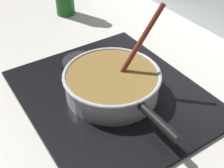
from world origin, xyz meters
TOP-DOWN VIEW (x-y plane):
  - ground at (0.00, 0.00)m, footprint 2.40×1.60m
  - hob_plate at (0.04, 0.24)m, footprint 0.56×0.48m
  - burner_ring at (0.04, 0.24)m, footprint 0.20×0.20m
  - spare_burner at (-0.15, 0.24)m, footprint 0.12×0.12m
  - cooking_pan at (0.04, 0.24)m, footprint 0.40×0.28m

SIDE VIEW (x-z plane):
  - ground at x=0.00m, z-range -0.04..0.00m
  - hob_plate at x=0.04m, z-range 0.00..0.01m
  - spare_burner at x=-0.15m, z-range 0.01..0.02m
  - burner_ring at x=0.04m, z-range 0.01..0.02m
  - cooking_pan at x=0.04m, z-range -0.08..0.18m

